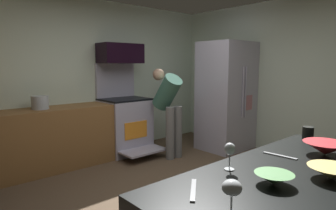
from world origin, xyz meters
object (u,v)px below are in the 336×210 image
object	(u,v)px
wine_glass_mid	(232,189)
stock_pot	(40,103)
mixing_bowl_large	(332,173)
mixing_bowl_prep	(325,148)
wine_glass_far	(230,150)
microwave	(120,53)
mixing_bowl_small	(274,179)
person_cook	(169,105)
refrigerator	(226,96)
mug_coffee	(308,133)
oven_range	(125,123)

from	to	relation	value
wine_glass_mid	stock_pot	distance (m)	3.59
mixing_bowl_large	mixing_bowl_prep	world-z (taller)	mixing_bowl_prep
mixing_bowl_prep	wine_glass_mid	xyz separation A→B (m)	(-1.20, -0.09, 0.08)
wine_glass_far	stock_pot	world-z (taller)	stock_pot
microwave	mixing_bowl_small	size ratio (longest dim) A/B	3.63
person_cook	mixing_bowl_small	distance (m)	3.33
person_cook	wine_glass_mid	xyz separation A→B (m)	(-2.22, -2.88, 0.16)
person_cook	wine_glass_far	distance (m)	3.10
refrigerator	person_cook	bearing A→B (deg)	163.75
mixing_bowl_small	stock_pot	distance (m)	3.51
mixing_bowl_small	mug_coffee	world-z (taller)	mug_coffee
oven_range	mug_coffee	xyz separation A→B (m)	(-0.27, -3.21, 0.44)
stock_pot	mixing_bowl_large	bearing A→B (deg)	-84.53
wine_glass_far	mug_coffee	world-z (taller)	wine_glass_far
refrigerator	person_cook	size ratio (longest dim) A/B	1.32
person_cook	mug_coffee	xyz separation A→B (m)	(-0.69, -2.53, 0.09)
mixing_bowl_large	oven_range	bearing A→B (deg)	74.19
microwave	wine_glass_far	distance (m)	3.63
person_cook	mixing_bowl_small	xyz separation A→B (m)	(-1.76, -2.82, 0.06)
person_cook	wine_glass_far	bearing A→B (deg)	-124.90
oven_range	stock_pot	world-z (taller)	oven_range
mixing_bowl_large	mug_coffee	bearing A→B (deg)	30.77
microwave	mixing_bowl_prep	size ratio (longest dim) A/B	2.49
mixing_bowl_prep	oven_range	bearing A→B (deg)	80.16
refrigerator	mixing_bowl_prep	xyz separation A→B (m)	(-2.12, -2.47, -0.02)
microwave	wine_glass_far	bearing A→B (deg)	-112.19
oven_range	wine_glass_far	size ratio (longest dim) A/B	9.34
person_cook	wine_glass_mid	distance (m)	3.64
mug_coffee	wine_glass_mid	bearing A→B (deg)	-167.21
person_cook	mixing_bowl_small	size ratio (longest dim) A/B	7.15
mixing_bowl_small	wine_glass_far	distance (m)	0.30
oven_range	stock_pot	size ratio (longest dim) A/B	6.63
oven_range	mixing_bowl_prep	bearing A→B (deg)	-99.84
mixing_bowl_prep	person_cook	bearing A→B (deg)	69.89
person_cook	wine_glass_far	xyz separation A→B (m)	(-1.77, -2.54, 0.16)
mixing_bowl_prep	wine_glass_far	distance (m)	0.79
person_cook	mixing_bowl_large	distance (m)	3.33
microwave	person_cook	bearing A→B (deg)	-61.18
wine_glass_mid	stock_pot	world-z (taller)	stock_pot
oven_range	wine_glass_mid	xyz separation A→B (m)	(-1.80, -3.55, 0.51)
mixing_bowl_small	mixing_bowl_prep	bearing A→B (deg)	1.75
person_cook	mixing_bowl_large	size ratio (longest dim) A/B	5.72
mixing_bowl_large	mug_coffee	size ratio (longest dim) A/B	2.37
oven_range	mug_coffee	bearing A→B (deg)	-94.81
mixing_bowl_prep	wine_glass_mid	world-z (taller)	wine_glass_mid
wine_glass_far	stock_pot	size ratio (longest dim) A/B	0.71
mixing_bowl_large	wine_glass_far	size ratio (longest dim) A/B	1.54
mug_coffee	person_cook	bearing A→B (deg)	74.73
wine_glass_far	refrigerator	bearing A→B (deg)	37.68
mixing_bowl_large	wine_glass_mid	xyz separation A→B (m)	(-0.76, 0.11, 0.09)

